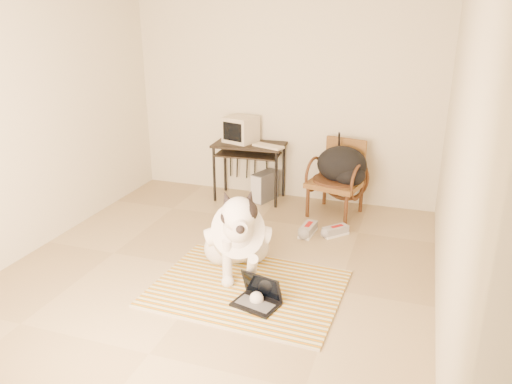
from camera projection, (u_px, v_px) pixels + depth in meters
The scene contains 16 objects.
floor at pixel (218, 271), 4.84m from camera, with size 4.50×4.50×0.00m, color #9F8961.
wall_back at pixel (283, 96), 6.38m from camera, with size 4.50×4.50×0.00m, color beige.
wall_front at pixel (28, 240), 2.37m from camera, with size 4.50×4.50×0.00m, color beige.
wall_left at pixel (29, 120), 4.97m from camera, with size 4.50×4.50×0.00m, color beige.
wall_right at pixel (457, 154), 3.78m from camera, with size 4.50×4.50×0.00m, color beige.
rug at pixel (247, 288), 4.51m from camera, with size 1.71×1.34×0.02m.
dog at pixel (238, 236), 4.68m from camera, with size 0.80×1.16×0.97m.
laptop at pixel (258, 297), 4.24m from camera, with size 0.43×0.36×0.26m.
computer_desk at pixel (249, 152), 6.46m from camera, with size 0.93×0.54×0.76m.
crt_monitor at pixel (241, 129), 6.47m from camera, with size 0.46×0.44×0.33m.
desk_keyboard at pixel (268, 146), 6.27m from camera, with size 0.40×0.15×0.03m, color #C3B599.
pc_tower at pixel (265, 186), 6.59m from camera, with size 0.29×0.44×0.38m.
rattan_chair at pixel (338, 178), 6.07m from camera, with size 0.71×0.70×0.91m.
backpack at pixel (343, 166), 5.97m from camera, with size 0.60×0.51×0.44m.
sneaker_left at pixel (308, 230), 5.61m from camera, with size 0.16×0.34×0.12m.
sneaker_right at pixel (335, 231), 5.59m from camera, with size 0.30×0.31×0.11m.
Camera 1 is at (1.71, -3.94, 2.38)m, focal length 35.00 mm.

